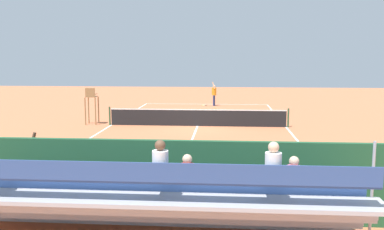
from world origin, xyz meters
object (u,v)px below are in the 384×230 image
(tennis_player, at_px, (214,93))
(line_judge, at_px, (31,166))
(equipment_bag, at_px, (180,205))
(tennis_racket, at_px, (204,105))
(tennis_ball_near, at_px, (215,108))
(umpire_chair, at_px, (91,102))
(courtside_bench, at_px, (266,191))
(tennis_net, at_px, (198,117))
(bleacher_stand, at_px, (151,202))

(tennis_player, distance_m, line_judge, 23.40)
(equipment_bag, height_order, tennis_player, tennis_player)
(tennis_racket, bearing_deg, tennis_player, 174.90)
(equipment_bag, distance_m, tennis_player, 23.38)
(tennis_racket, relative_size, line_judge, 0.27)
(tennis_ball_near, distance_m, line_judge, 21.70)
(umpire_chair, distance_m, courtside_bench, 16.06)
(equipment_bag, xyz_separation_m, line_judge, (4.12, -0.37, 0.84))
(tennis_net, relative_size, tennis_player, 5.35)
(tennis_player, distance_m, tennis_racket, 1.30)
(equipment_bag, bearing_deg, tennis_net, -88.13)
(courtside_bench, bearing_deg, bleacher_stand, 39.07)
(tennis_player, relative_size, tennis_ball_near, 29.18)
(line_judge, bearing_deg, courtside_bench, 177.76)
(tennis_racket, bearing_deg, umpire_chair, 58.63)
(tennis_net, relative_size, bleacher_stand, 1.14)
(bleacher_stand, bearing_deg, equipment_bag, -101.75)
(tennis_net, bearing_deg, courtside_bench, 101.19)
(courtside_bench, distance_m, equipment_bag, 2.23)
(tennis_net, xyz_separation_m, line_judge, (3.68, 13.03, 0.51))
(bleacher_stand, relative_size, tennis_racket, 17.19)
(tennis_racket, distance_m, line_judge, 23.36)
(umpire_chair, xyz_separation_m, tennis_ball_near, (-7.01, -8.05, -1.28))
(tennis_net, distance_m, tennis_racket, 10.06)
(umpire_chair, bearing_deg, tennis_player, -124.90)
(tennis_net, bearing_deg, umpire_chair, -1.17)
(bleacher_stand, relative_size, line_judge, 4.70)
(tennis_net, bearing_deg, tennis_player, -93.82)
(equipment_bag, bearing_deg, courtside_bench, -176.64)
(umpire_chair, relative_size, line_judge, 1.11)
(tennis_racket, bearing_deg, bleacher_stand, 90.40)
(tennis_net, xyz_separation_m, tennis_player, (-0.67, -9.97, 0.51))
(tennis_racket, distance_m, tennis_ball_near, 2.09)
(courtside_bench, relative_size, line_judge, 0.93)
(tennis_net, bearing_deg, line_judge, 74.23)
(courtside_bench, distance_m, tennis_ball_near, 21.54)
(bleacher_stand, relative_size, umpire_chair, 4.23)
(tennis_player, height_order, tennis_racket, tennis_player)
(tennis_net, distance_m, bleacher_stand, 15.39)
(tennis_net, distance_m, tennis_player, 10.00)
(tennis_net, relative_size, umpire_chair, 4.81)
(tennis_player, bearing_deg, equipment_bag, 89.44)
(equipment_bag, relative_size, tennis_ball_near, 13.64)
(umpire_chair, height_order, tennis_player, umpire_chair)
(tennis_player, distance_m, tennis_ball_near, 2.04)
(tennis_racket, xyz_separation_m, tennis_ball_near, (-0.96, 1.86, 0.02))
(equipment_bag, distance_m, line_judge, 4.22)
(umpire_chair, height_order, tennis_racket, umpire_chair)
(tennis_net, height_order, tennis_player, tennis_player)
(tennis_net, distance_m, umpire_chair, 6.25)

